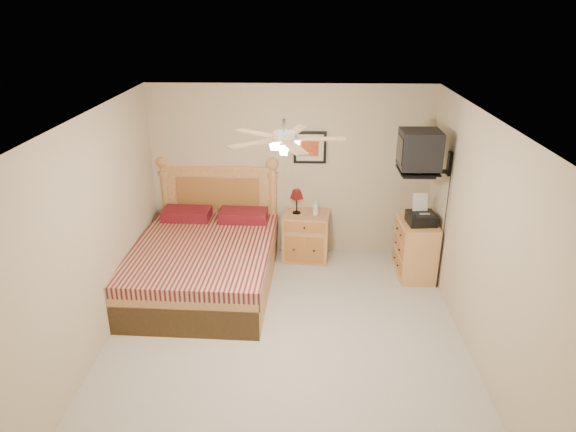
# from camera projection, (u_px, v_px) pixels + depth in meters

# --- Properties ---
(floor) EXTENTS (4.50, 4.50, 0.00)m
(floor) POSITION_uv_depth(u_px,v_px,m) (285.00, 339.00, 5.78)
(floor) COLOR #ADA89C
(floor) RESTS_ON ground
(ceiling) EXTENTS (4.00, 4.50, 0.04)m
(ceiling) POSITION_uv_depth(u_px,v_px,m) (285.00, 119.00, 4.81)
(ceiling) COLOR white
(ceiling) RESTS_ON ground
(wall_back) EXTENTS (4.00, 0.04, 2.50)m
(wall_back) POSITION_uv_depth(u_px,v_px,m) (291.00, 172.00, 7.37)
(wall_back) COLOR tan
(wall_back) RESTS_ON ground
(wall_front) EXTENTS (4.00, 0.04, 2.50)m
(wall_front) POSITION_uv_depth(u_px,v_px,m) (272.00, 392.00, 3.22)
(wall_front) COLOR tan
(wall_front) RESTS_ON ground
(wall_left) EXTENTS (0.04, 4.50, 2.50)m
(wall_left) POSITION_uv_depth(u_px,v_px,m) (94.00, 236.00, 5.35)
(wall_left) COLOR tan
(wall_left) RESTS_ON ground
(wall_right) EXTENTS (0.04, 4.50, 2.50)m
(wall_right) POSITION_uv_depth(u_px,v_px,m) (480.00, 242.00, 5.24)
(wall_right) COLOR tan
(wall_right) RESTS_ON ground
(bed) EXTENTS (1.82, 2.34, 1.47)m
(bed) POSITION_uv_depth(u_px,v_px,m) (202.00, 237.00, 6.56)
(bed) COLOR #A36A3C
(bed) RESTS_ON ground
(nightstand) EXTENTS (0.70, 0.55, 0.71)m
(nightstand) POSITION_uv_depth(u_px,v_px,m) (306.00, 236.00, 7.49)
(nightstand) COLOR #BF7A4B
(nightstand) RESTS_ON ground
(table_lamp) EXTENTS (0.22, 0.22, 0.36)m
(table_lamp) POSITION_uv_depth(u_px,v_px,m) (297.00, 201.00, 7.30)
(table_lamp) COLOR #601213
(table_lamp) RESTS_ON nightstand
(lotion_bottle) EXTENTS (0.10, 0.10, 0.22)m
(lotion_bottle) POSITION_uv_depth(u_px,v_px,m) (316.00, 208.00, 7.27)
(lotion_bottle) COLOR silver
(lotion_bottle) RESTS_ON nightstand
(framed_picture) EXTENTS (0.46, 0.04, 0.46)m
(framed_picture) POSITION_uv_depth(u_px,v_px,m) (310.00, 147.00, 7.20)
(framed_picture) COLOR black
(framed_picture) RESTS_ON wall_back
(dresser) EXTENTS (0.49, 0.69, 0.80)m
(dresser) POSITION_uv_depth(u_px,v_px,m) (416.00, 249.00, 6.99)
(dresser) COLOR tan
(dresser) RESTS_ON ground
(fax_machine) EXTENTS (0.39, 0.41, 0.38)m
(fax_machine) POSITION_uv_depth(u_px,v_px,m) (422.00, 210.00, 6.72)
(fax_machine) COLOR black
(fax_machine) RESTS_ON dresser
(magazine_lower) EXTENTS (0.21, 0.27, 0.02)m
(magazine_lower) POSITION_uv_depth(u_px,v_px,m) (416.00, 214.00, 7.06)
(magazine_lower) COLOR #C1B29B
(magazine_lower) RESTS_ON dresser
(magazine_upper) EXTENTS (0.24, 0.28, 0.02)m
(magazine_upper) POSITION_uv_depth(u_px,v_px,m) (418.00, 212.00, 7.08)
(magazine_upper) COLOR tan
(magazine_upper) RESTS_ON magazine_lower
(wall_tv) EXTENTS (0.56, 0.46, 0.58)m
(wall_tv) POSITION_uv_depth(u_px,v_px,m) (432.00, 153.00, 6.26)
(wall_tv) COLOR black
(wall_tv) RESTS_ON wall_right
(ceiling_fan) EXTENTS (1.14, 1.14, 0.28)m
(ceiling_fan) POSITION_uv_depth(u_px,v_px,m) (284.00, 139.00, 4.68)
(ceiling_fan) COLOR silver
(ceiling_fan) RESTS_ON ceiling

